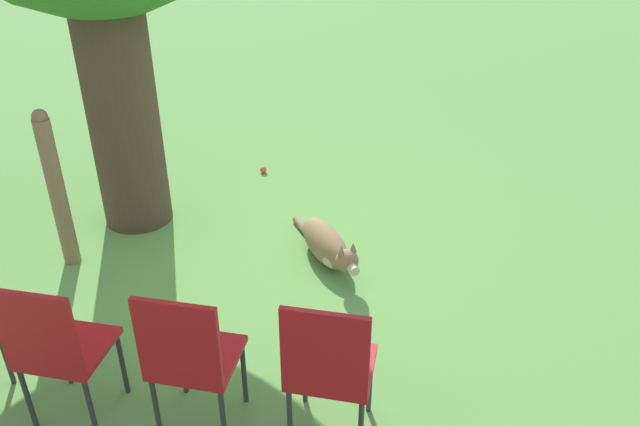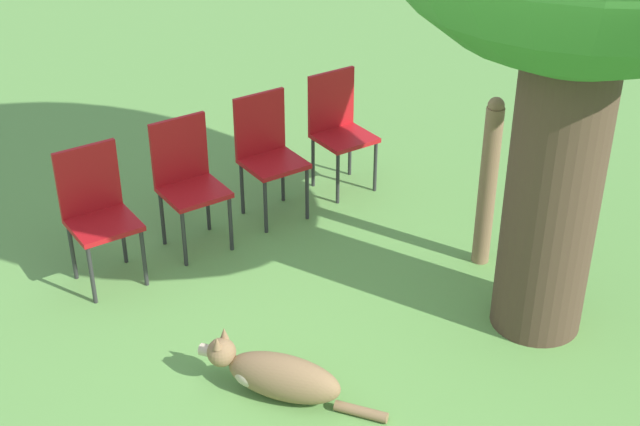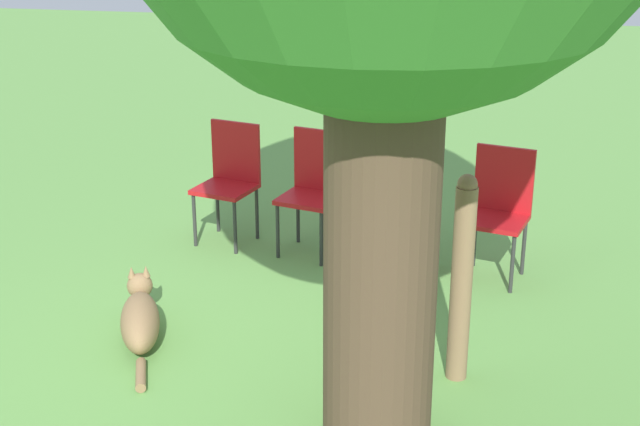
% 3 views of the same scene
% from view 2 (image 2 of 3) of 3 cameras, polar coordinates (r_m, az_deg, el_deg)
% --- Properties ---
extents(ground_plane, '(30.00, 30.00, 0.00)m').
position_cam_2_polar(ground_plane, '(5.69, 5.77, -9.08)').
color(ground_plane, '#609947').
extents(dog, '(1.12, 0.52, 0.36)m').
position_cam_2_polar(dog, '(5.30, -2.89, -10.30)').
color(dog, olive).
rests_on(dog, ground_plane).
extents(fence_post, '(0.13, 0.13, 1.29)m').
position_cam_2_polar(fence_post, '(6.34, 10.70, 1.95)').
color(fence_post, '#846647').
rests_on(fence_post, ground_plane).
extents(red_chair_0, '(0.51, 0.53, 0.98)m').
position_cam_2_polar(red_chair_0, '(6.28, -14.08, 0.37)').
color(red_chair_0, '#B21419').
rests_on(red_chair_0, ground_plane).
extents(red_chair_1, '(0.51, 0.53, 0.98)m').
position_cam_2_polar(red_chair_1, '(6.58, -8.48, 2.38)').
color(red_chair_1, '#B21419').
rests_on(red_chair_1, ground_plane).
extents(red_chair_2, '(0.51, 0.53, 0.98)m').
position_cam_2_polar(red_chair_2, '(6.94, -3.39, 4.17)').
color(red_chair_2, '#B21419').
rests_on(red_chair_2, ground_plane).
extents(red_chair_3, '(0.51, 0.53, 0.98)m').
position_cam_2_polar(red_chair_3, '(7.35, 1.18, 5.75)').
color(red_chair_3, '#B21419').
rests_on(red_chair_3, ground_plane).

